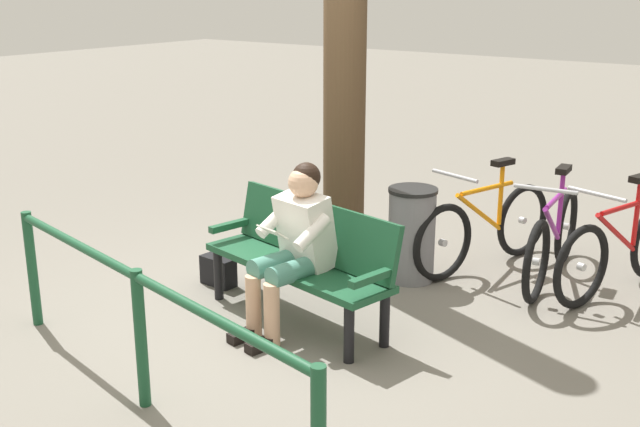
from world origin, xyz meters
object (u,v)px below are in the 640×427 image
Objects in this scene: tree_trunk at (345,26)px; bicycle_blue at (485,228)px; bicycle_red at (620,249)px; litter_bin at (412,234)px; bench at (304,253)px; bicycle_silver at (553,239)px; person_reading at (295,240)px; handbag at (218,271)px.

tree_trunk reaches higher than bicycle_blue.
bicycle_red is 1.00× the size of bicycle_blue.
bicycle_red reaches higher than litter_bin.
bicycle_blue is at bearing -120.52° from litter_bin.
bench is 2.16m from bicycle_silver.
bicycle_red is (-1.66, -2.05, -0.31)m from person_reading.
handbag is at bearing 40.67° from litter_bin.
bicycle_red is 0.52m from bicycle_silver.
bicycle_red is (-2.08, -0.84, -1.69)m from tree_trunk.
person_reading is at bearing 118.66° from bench.
bicycle_blue is at bearing -133.49° from handbag.
bench is 1.17m from litter_bin.
tree_trunk is 2.51× the size of bicycle_blue.
tree_trunk reaches higher than bench.
litter_bin is (-0.61, -0.10, -1.65)m from tree_trunk.
tree_trunk is 1.77m from litter_bin.
person_reading is 1.89m from tree_trunk.
handbag is 0.18× the size of bicycle_red.
tree_trunk is at bearing -59.91° from person_reading.
person_reading is (-0.06, 0.18, 0.16)m from bench.
bench is 1.04m from handbag.
bicycle_blue is at bearing -98.14° from bench.
bicycle_red is at bearing 91.39° from bicycle_silver.
handbag is 0.38× the size of litter_bin.
handbag is at bearing 4.80° from bench.
bicycle_silver reaches higher than litter_bin.
handbag is 0.18× the size of bicycle_blue.
handbag is (0.96, -0.10, -0.39)m from bench.
bicycle_red reaches higher than handbag.
person_reading reaches higher than litter_bin.
bench is at bearing -26.41° from bicycle_red.
tree_trunk is at bearing -70.83° from bicycle_silver.
bicycle_silver is at bearing -112.56° from bench.
bicycle_silver reaches higher than bench.
bicycle_red is at bearing -158.00° from tree_trunk.
tree_trunk is at bearing 9.69° from litter_bin.
bicycle_blue is (-0.55, -1.94, -0.31)m from person_reading.
bicycle_blue is at bearing -94.95° from person_reading.
litter_bin is (-1.20, -1.04, 0.27)m from handbag.
tree_trunk is at bearing -51.98° from bicycle_red.
bicycle_silver is at bearing -145.20° from litter_bin.
bicycle_red is (-1.47, -0.74, -0.03)m from litter_bin.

